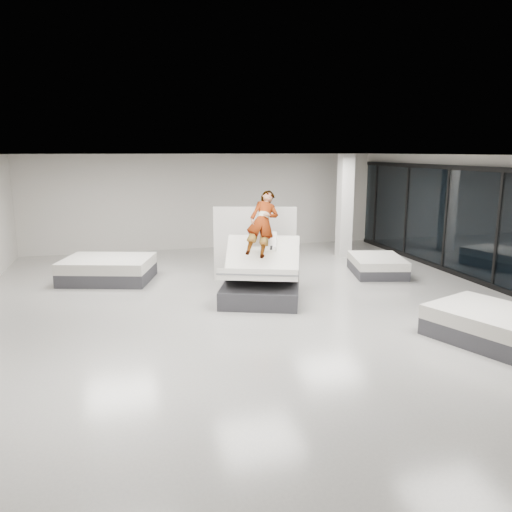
{
  "coord_description": "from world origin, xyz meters",
  "views": [
    {
      "loc": [
        -2.69,
        -9.84,
        3.29
      ],
      "look_at": [
        0.1,
        0.65,
        1.0
      ],
      "focal_mm": 35.0,
      "sensor_mm": 36.0,
      "label": 1
    }
  ],
  "objects_px": {
    "person": "(263,235)",
    "remote": "(271,248)",
    "flat_bed_right_far": "(377,265)",
    "flat_bed_left_far": "(108,269)",
    "divider_panel": "(255,244)",
    "hero_bed": "(261,279)",
    "column": "(345,206)",
    "flat_bed_right_near": "(495,326)"
  },
  "relations": [
    {
      "from": "person",
      "to": "flat_bed_right_far",
      "type": "relative_size",
      "value": 0.87
    },
    {
      "from": "flat_bed_left_far",
      "to": "column",
      "type": "height_order",
      "value": "column"
    },
    {
      "from": "person",
      "to": "column",
      "type": "height_order",
      "value": "column"
    },
    {
      "from": "flat_bed_right_near",
      "to": "divider_panel",
      "type": "bearing_deg",
      "value": 120.19
    },
    {
      "from": "remote",
      "to": "flat_bed_right_far",
      "type": "distance_m",
      "value": 3.88
    },
    {
      "from": "remote",
      "to": "flat_bed_right_far",
      "type": "relative_size",
      "value": 0.07
    },
    {
      "from": "person",
      "to": "remote",
      "type": "relative_size",
      "value": 12.49
    },
    {
      "from": "divider_panel",
      "to": "flat_bed_right_far",
      "type": "height_order",
      "value": "divider_panel"
    },
    {
      "from": "flat_bed_right_far",
      "to": "divider_panel",
      "type": "bearing_deg",
      "value": 177.47
    },
    {
      "from": "person",
      "to": "divider_panel",
      "type": "distance_m",
      "value": 1.31
    },
    {
      "from": "person",
      "to": "remote",
      "type": "height_order",
      "value": "person"
    },
    {
      "from": "flat_bed_right_near",
      "to": "person",
      "type": "bearing_deg",
      "value": 128.65
    },
    {
      "from": "divider_panel",
      "to": "flat_bed_left_far",
      "type": "relative_size",
      "value": 0.82
    },
    {
      "from": "divider_panel",
      "to": "flat_bed_right_far",
      "type": "bearing_deg",
      "value": 15.47
    },
    {
      "from": "flat_bed_left_far",
      "to": "divider_panel",
      "type": "bearing_deg",
      "value": -14.83
    },
    {
      "from": "hero_bed",
      "to": "divider_panel",
      "type": "xyz_separation_m",
      "value": [
        0.25,
        1.54,
        0.51
      ]
    },
    {
      "from": "flat_bed_right_far",
      "to": "person",
      "type": "bearing_deg",
      "value": -163.04
    },
    {
      "from": "flat_bed_right_near",
      "to": "column",
      "type": "bearing_deg",
      "value": 86.08
    },
    {
      "from": "hero_bed",
      "to": "remote",
      "type": "height_order",
      "value": "hero_bed"
    },
    {
      "from": "remote",
      "to": "flat_bed_right_far",
      "type": "bearing_deg",
      "value": 43.66
    },
    {
      "from": "flat_bed_left_far",
      "to": "hero_bed",
      "type": "bearing_deg",
      "value": -36.37
    },
    {
      "from": "hero_bed",
      "to": "column",
      "type": "xyz_separation_m",
      "value": [
        3.76,
        3.79,
        1.16
      ]
    },
    {
      "from": "person",
      "to": "remote",
      "type": "xyz_separation_m",
      "value": [
        0.08,
        -0.4,
        -0.22
      ]
    },
    {
      "from": "hero_bed",
      "to": "flat_bed_right_near",
      "type": "distance_m",
      "value": 4.86
    },
    {
      "from": "person",
      "to": "flat_bed_left_far",
      "type": "height_order",
      "value": "person"
    },
    {
      "from": "divider_panel",
      "to": "column",
      "type": "height_order",
      "value": "column"
    },
    {
      "from": "person",
      "to": "column",
      "type": "xyz_separation_m",
      "value": [
        3.64,
        3.48,
        0.21
      ]
    },
    {
      "from": "hero_bed",
      "to": "flat_bed_right_far",
      "type": "height_order",
      "value": "hero_bed"
    },
    {
      "from": "flat_bed_right_far",
      "to": "flat_bed_left_far",
      "type": "height_order",
      "value": "flat_bed_left_far"
    },
    {
      "from": "column",
      "to": "remote",
      "type": "bearing_deg",
      "value": -132.46
    },
    {
      "from": "person",
      "to": "flat_bed_left_far",
      "type": "bearing_deg",
      "value": 168.44
    },
    {
      "from": "flat_bed_right_far",
      "to": "flat_bed_right_near",
      "type": "height_order",
      "value": "flat_bed_right_near"
    },
    {
      "from": "hero_bed",
      "to": "remote",
      "type": "distance_m",
      "value": 0.76
    },
    {
      "from": "remote",
      "to": "flat_bed_left_far",
      "type": "relative_size",
      "value": 0.05
    },
    {
      "from": "hero_bed",
      "to": "column",
      "type": "distance_m",
      "value": 5.46
    },
    {
      "from": "person",
      "to": "flat_bed_right_far",
      "type": "height_order",
      "value": "person"
    },
    {
      "from": "flat_bed_left_far",
      "to": "flat_bed_right_near",
      "type": "bearing_deg",
      "value": -42.58
    },
    {
      "from": "remote",
      "to": "flat_bed_right_far",
      "type": "xyz_separation_m",
      "value": [
        3.46,
        1.49,
        -0.94
      ]
    },
    {
      "from": "flat_bed_right_far",
      "to": "column",
      "type": "height_order",
      "value": "column"
    },
    {
      "from": "remote",
      "to": "divider_panel",
      "type": "bearing_deg",
      "value": 108.55
    },
    {
      "from": "remote",
      "to": "column",
      "type": "height_order",
      "value": "column"
    },
    {
      "from": "flat_bed_right_near",
      "to": "flat_bed_left_far",
      "type": "distance_m",
      "value": 9.05
    }
  ]
}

